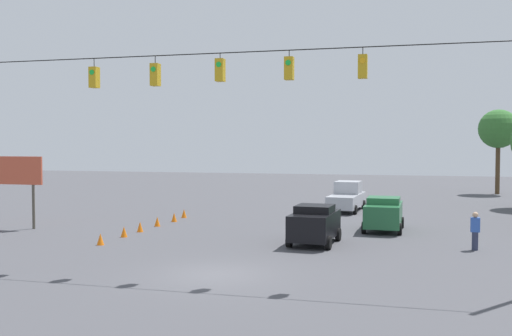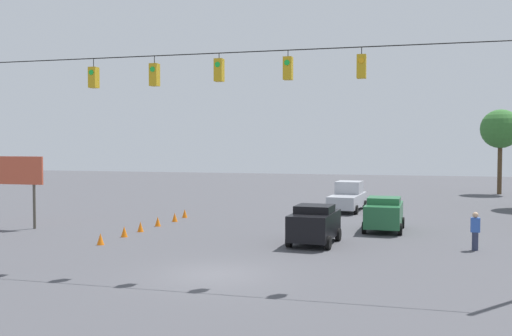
{
  "view_description": "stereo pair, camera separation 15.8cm",
  "coord_description": "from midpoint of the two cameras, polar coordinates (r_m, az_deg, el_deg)",
  "views": [
    {
      "loc": [
        -6.79,
        20.07,
        4.91
      ],
      "look_at": [
        0.52,
        -8.02,
        3.65
      ],
      "focal_mm": 40.0,
      "sensor_mm": 36.0,
      "label": 1
    },
    {
      "loc": [
        -6.95,
        20.03,
        4.91
      ],
      "look_at": [
        0.52,
        -8.02,
        3.65
      ],
      "focal_mm": 40.0,
      "sensor_mm": 36.0,
      "label": 2
    }
  ],
  "objects": [
    {
      "name": "ground_plane",
      "position": [
        21.76,
        -4.28,
        -10.57
      ],
      "size": [
        140.0,
        140.0,
        0.0
      ],
      "primitive_type": "plane",
      "color": "#47474C"
    },
    {
      "name": "overhead_signal_span",
      "position": [
        21.81,
        -3.82,
        4.89
      ],
      "size": [
        23.23,
        0.38,
        8.9
      ],
      "color": "#939399",
      "rests_on": "ground_plane"
    },
    {
      "name": "sedan_black_crossing_near",
      "position": [
        28.03,
        5.72,
        -5.57
      ],
      "size": [
        2.3,
        3.98,
        1.91
      ],
      "color": "black",
      "rests_on": "ground_plane"
    },
    {
      "name": "sedan_green_oncoming_far",
      "position": [
        32.88,
        12.51,
        -4.43
      ],
      "size": [
        2.23,
        4.15,
        1.89
      ],
      "color": "#236038",
      "rests_on": "ground_plane"
    },
    {
      "name": "pickup_truck_silver_oncoming_deep",
      "position": [
        42.11,
        8.97,
        -2.91
      ],
      "size": [
        2.51,
        5.74,
        2.12
      ],
      "color": "#A8AAB2",
      "rests_on": "ground_plane"
    },
    {
      "name": "traffic_cone_nearest",
      "position": [
        28.73,
        -15.45,
        -6.88
      ],
      "size": [
        0.35,
        0.35,
        0.57
      ],
      "primitive_type": "cone",
      "color": "orange",
      "rests_on": "ground_plane"
    },
    {
      "name": "traffic_cone_second",
      "position": [
        30.81,
        -13.21,
        -6.22
      ],
      "size": [
        0.35,
        0.35,
        0.57
      ],
      "primitive_type": "cone",
      "color": "orange",
      "rests_on": "ground_plane"
    },
    {
      "name": "traffic_cone_third",
      "position": [
        32.4,
        -11.66,
        -5.78
      ],
      "size": [
        0.35,
        0.35,
        0.57
      ],
      "primitive_type": "cone",
      "color": "orange",
      "rests_on": "ground_plane"
    },
    {
      "name": "traffic_cone_fourth",
      "position": [
        34.34,
        -9.98,
        -5.3
      ],
      "size": [
        0.35,
        0.35,
        0.57
      ],
      "primitive_type": "cone",
      "color": "orange",
      "rests_on": "ground_plane"
    },
    {
      "name": "traffic_cone_fifth",
      "position": [
        36.18,
        -8.32,
        -4.89
      ],
      "size": [
        0.35,
        0.35,
        0.57
      ],
      "primitive_type": "cone",
      "color": "orange",
      "rests_on": "ground_plane"
    },
    {
      "name": "traffic_cone_farthest",
      "position": [
        38.04,
        -7.33,
        -4.53
      ],
      "size": [
        0.35,
        0.35,
        0.57
      ],
      "primitive_type": "cone",
      "color": "orange",
      "rests_on": "ground_plane"
    },
    {
      "name": "roadside_billboard",
      "position": [
        35.86,
        -23.27,
        -0.71
      ],
      "size": [
        3.87,
        0.16,
        4.16
      ],
      "color": "#4C473D",
      "rests_on": "ground_plane"
    },
    {
      "name": "pedestrian",
      "position": [
        28.15,
        20.92,
        -5.89
      ],
      "size": [
        0.4,
        0.28,
        1.77
      ],
      "color": "#2D334C",
      "rests_on": "ground_plane"
    },
    {
      "name": "tree_horizon_right",
      "position": [
        59.76,
        23.01,
        3.57
      ],
      "size": [
        3.74,
        3.74,
        8.18
      ],
      "color": "#4C3823",
      "rests_on": "ground_plane"
    }
  ]
}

